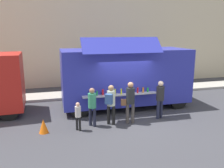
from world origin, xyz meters
The scene contains 11 objects.
ground_plane centered at (0.00, 0.00, 0.00)m, with size 60.00×60.00×0.00m, color #38383D.
curb_strip centered at (-3.62, 4.54, 0.07)m, with size 28.00×1.60×0.15m, color #9E998E.
building_behind centered at (-2.62, 8.44, 3.52)m, with size 32.00×2.40×7.04m, color beige.
food_truck_main centered at (0.38, 1.92, 1.62)m, with size 6.42×3.29×3.58m.
traffic_cone_orange centered at (-3.69, -0.47, 0.28)m, with size 0.36×0.36×0.55m, color orange.
trash_bin centered at (4.68, 4.24, 0.45)m, with size 0.60×0.60×0.89m, color #306535.
customer_front_ordering centered at (-0.17, -0.39, 1.06)m, with size 0.59×0.36×1.78m.
customer_mid_with_backpack centered at (-1.00, -0.36, 1.03)m, with size 0.49×0.54×1.69m.
customer_rear_waiting centered at (-1.76, -0.30, 0.96)m, with size 0.33×0.33×1.61m.
customer_extra_browsing centered at (1.30, -0.22, 1.03)m, with size 0.35×0.35×1.72m.
child_near_queue centered at (-2.38, -0.59, 0.69)m, with size 0.23×0.23×1.15m.
Camera 1 is at (-3.36, -9.20, 3.79)m, focal length 37.28 mm.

